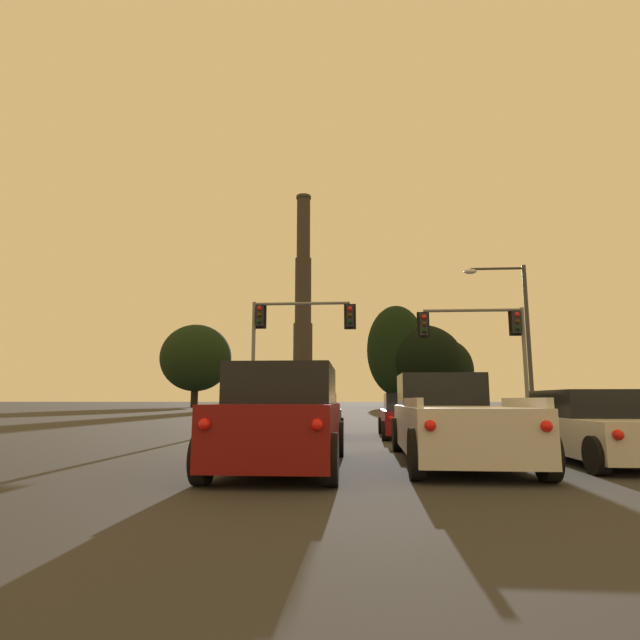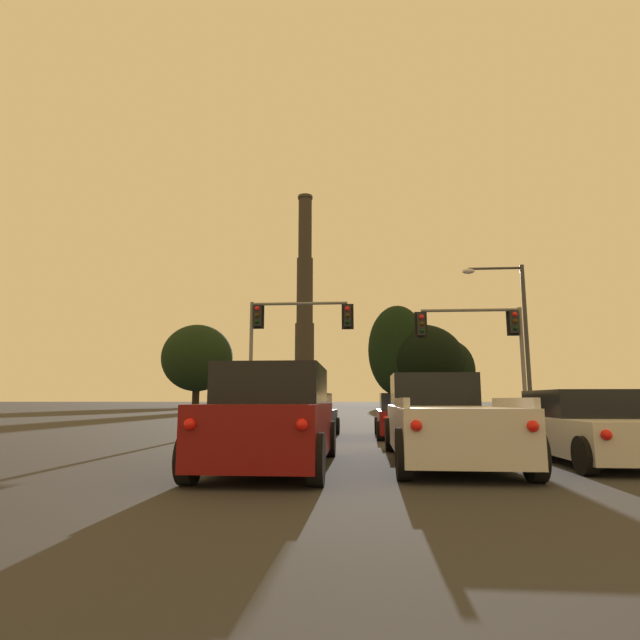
% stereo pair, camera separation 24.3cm
% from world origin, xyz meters
% --- Properties ---
extents(hatchback_center_lane_front, '(1.97, 4.13, 1.44)m').
position_xyz_m(hatchback_center_lane_front, '(-0.10, 17.16, 0.66)').
color(hatchback_center_lane_front, maroon).
rests_on(hatchback_center_lane_front, ground_plane).
extents(pickup_truck_center_lane_second, '(2.27, 5.54, 1.82)m').
position_xyz_m(pickup_truck_center_lane_second, '(0.08, 10.62, 0.80)').
color(pickup_truck_center_lane_second, silver).
rests_on(pickup_truck_center_lane_second, ground_plane).
extents(suv_left_lane_second, '(2.11, 4.91, 1.86)m').
position_xyz_m(suv_left_lane_second, '(-3.18, 9.44, 0.90)').
color(suv_left_lane_second, maroon).
rests_on(suv_left_lane_second, ground_plane).
extents(hatchback_left_lane_front, '(2.03, 4.16, 1.44)m').
position_xyz_m(hatchback_left_lane_front, '(-3.30, 16.64, 0.66)').
color(hatchback_left_lane_front, navy).
rests_on(hatchback_left_lane_front, ground_plane).
extents(sedan_right_lane_second, '(2.00, 4.71, 1.43)m').
position_xyz_m(sedan_right_lane_second, '(2.96, 10.81, 0.67)').
color(sedan_right_lane_second, silver).
rests_on(sedan_right_lane_second, ground_plane).
extents(traffic_light_overhead_left, '(5.15, 0.50, 5.95)m').
position_xyz_m(traffic_light_overhead_left, '(-5.08, 23.75, 4.54)').
color(traffic_light_overhead_left, slate).
rests_on(traffic_light_overhead_left, ground_plane).
extents(traffic_light_overhead_right, '(5.00, 0.50, 5.45)m').
position_xyz_m(traffic_light_overhead_right, '(4.27, 23.40, 4.16)').
color(traffic_light_overhead_right, slate).
rests_on(traffic_light_overhead_right, ground_plane).
extents(street_lamp, '(3.04, 0.36, 7.85)m').
position_xyz_m(street_lamp, '(6.10, 24.79, 4.86)').
color(street_lamp, '#38383A').
rests_on(street_lamp, ground_plane).
extents(smokestack, '(7.49, 7.49, 52.61)m').
position_xyz_m(smokestack, '(-14.26, 120.18, 20.62)').
color(smokestack, '#2B2722').
rests_on(smokestack, ground_plane).
extents(treeline_right_mid, '(13.39, 12.05, 13.32)m').
position_xyz_m(treeline_right_mid, '(8.84, 81.63, 7.71)').
color(treeline_right_mid, black).
rests_on(treeline_right_mid, ground_plane).
extents(treeline_far_right, '(8.53, 7.68, 11.05)m').
position_xyz_m(treeline_far_right, '(13.36, 83.31, 6.02)').
color(treeline_far_right, black).
rests_on(treeline_far_right, ground_plane).
extents(treeline_far_left, '(11.52, 10.37, 13.42)m').
position_xyz_m(treeline_far_left, '(-27.60, 79.66, 7.97)').
color(treeline_far_left, black).
rests_on(treeline_far_left, ground_plane).
extents(treeline_center_right, '(9.58, 8.63, 16.47)m').
position_xyz_m(treeline_center_right, '(5.03, 81.25, 9.11)').
color(treeline_center_right, black).
rests_on(treeline_center_right, ground_plane).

